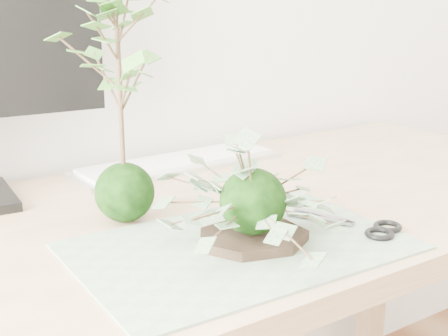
{
  "coord_description": "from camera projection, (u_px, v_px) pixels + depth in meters",
  "views": [
    {
      "loc": [
        -0.52,
        0.37,
        1.1
      ],
      "look_at": [
        0.0,
        1.14,
        0.84
      ],
      "focal_mm": 50.0,
      "sensor_mm": 36.0,
      "label": 1
    }
  ],
  "objects": [
    {
      "name": "keyboard",
      "position": [
        178.0,
        163.0,
        1.33
      ],
      "size": [
        0.46,
        0.15,
        0.02
      ],
      "rotation": [
        0.0,
        0.0,
        0.03
      ],
      "color": "silver",
      "rests_on": "desk"
    },
    {
      "name": "stone_dish",
      "position": [
        253.0,
        238.0,
        0.92
      ],
      "size": [
        0.22,
        0.22,
        0.01
      ],
      "primitive_type": "cylinder",
      "rotation": [
        0.0,
        0.0,
        -0.29
      ],
      "color": "black",
      "rests_on": "cutting_mat"
    },
    {
      "name": "maple_kokedama",
      "position": [
        118.0,
        45.0,
        0.94
      ],
      "size": [
        0.25,
        0.25,
        0.41
      ],
      "rotation": [
        0.0,
        0.0,
        -0.18
      ],
      "color": "black",
      "rests_on": "desk"
    },
    {
      "name": "desk",
      "position": [
        217.0,
        254.0,
        1.11
      ],
      "size": [
        1.6,
        0.7,
        0.74
      ],
      "color": "tan",
      "rests_on": "ground_plane"
    },
    {
      "name": "scissors",
      "position": [
        365.0,
        229.0,
        0.97
      ],
      "size": [
        0.09,
        0.19,
        0.01
      ],
      "rotation": [
        0.0,
        0.0,
        0.39
      ],
      "color": "gray",
      "rests_on": "cutting_mat"
    },
    {
      "name": "cutting_mat",
      "position": [
        240.0,
        246.0,
        0.92
      ],
      "size": [
        0.49,
        0.33,
        0.0
      ],
      "primitive_type": "cube",
      "rotation": [
        0.0,
        0.0,
        -0.03
      ],
      "color": "gray",
      "rests_on": "desk"
    },
    {
      "name": "ivy_kokedama",
      "position": [
        253.0,
        171.0,
        0.89
      ],
      "size": [
        0.35,
        0.35,
        0.2
      ],
      "rotation": [
        0.0,
        0.0,
        0.32
      ],
      "color": "black",
      "rests_on": "stone_dish"
    }
  ]
}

